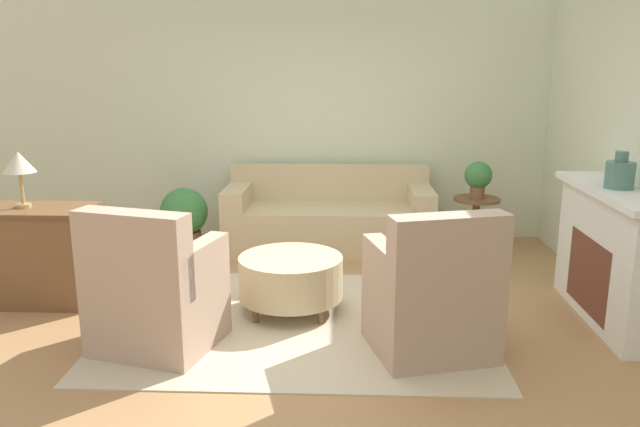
% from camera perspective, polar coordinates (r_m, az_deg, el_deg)
% --- Properties ---
extents(ground_plane, '(16.00, 16.00, 0.00)m').
position_cam_1_polar(ground_plane, '(5.00, -2.00, -9.86)').
color(ground_plane, '#AD7F51').
extents(wall_back, '(9.15, 0.12, 2.80)m').
position_cam_1_polar(wall_back, '(7.25, -0.52, 8.92)').
color(wall_back, beige).
rests_on(wall_back, ground_plane).
extents(rug, '(2.92, 2.23, 0.01)m').
position_cam_1_polar(rug, '(5.00, -2.00, -9.81)').
color(rug, beige).
rests_on(rug, ground_plane).
extents(couch, '(2.22, 0.90, 0.87)m').
position_cam_1_polar(couch, '(6.84, 0.81, -0.48)').
color(couch, '#C6B289').
rests_on(couch, ground_plane).
extents(armchair_left, '(0.95, 0.90, 1.04)m').
position_cam_1_polar(armchair_left, '(4.56, -14.98, -7.16)').
color(armchair_left, tan).
rests_on(armchair_left, rug).
extents(armchair_right, '(0.95, 0.90, 1.04)m').
position_cam_1_polar(armchair_right, '(4.41, 10.35, -7.66)').
color(armchair_right, tan).
rests_on(armchair_right, rug).
extents(ottoman_table, '(0.85, 0.85, 0.46)m').
position_cam_1_polar(ottoman_table, '(5.10, -2.69, -5.81)').
color(ottoman_table, '#C6B289').
rests_on(ottoman_table, rug).
extents(side_table, '(0.49, 0.49, 0.60)m').
position_cam_1_polar(side_table, '(6.84, 14.06, -0.20)').
color(side_table, brown).
rests_on(side_table, ground_plane).
extents(fireplace, '(0.44, 1.55, 1.07)m').
position_cam_1_polar(fireplace, '(5.36, 25.21, -3.23)').
color(fireplace, white).
rests_on(fireplace, ground_plane).
extents(dresser, '(1.15, 0.55, 0.83)m').
position_cam_1_polar(dresser, '(5.82, -25.06, -3.30)').
color(dresser, brown).
rests_on(dresser, ground_plane).
extents(vase_mantel_near, '(0.21, 0.21, 0.28)m').
position_cam_1_polar(vase_mantel_near, '(5.22, 25.74, 3.30)').
color(vase_mantel_near, '#477066').
rests_on(vase_mantel_near, fireplace).
extents(potted_plant_on_side_table, '(0.29, 0.29, 0.39)m').
position_cam_1_polar(potted_plant_on_side_table, '(6.76, 14.27, 3.26)').
color(potted_plant_on_side_table, brown).
rests_on(potted_plant_on_side_table, side_table).
extents(potted_plant_floor, '(0.51, 0.51, 0.70)m').
position_cam_1_polar(potted_plant_floor, '(6.83, -12.31, -0.28)').
color(potted_plant_floor, brown).
rests_on(potted_plant_floor, ground_plane).
extents(table_lamp, '(0.26, 0.26, 0.47)m').
position_cam_1_polar(table_lamp, '(5.66, -25.83, 4.08)').
color(table_lamp, tan).
rests_on(table_lamp, dresser).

